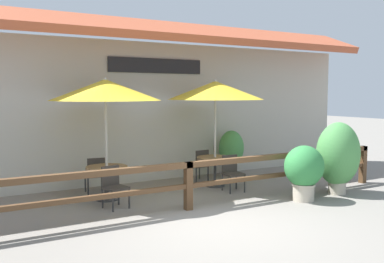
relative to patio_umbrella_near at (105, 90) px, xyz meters
name	(u,v)px	position (x,y,z in m)	size (l,w,h in m)	color
ground_plane	(217,224)	(1.13, -2.62, -2.36)	(60.00, 60.00, 0.00)	gray
building_facade	(130,98)	(1.13, 1.49, -0.20)	(14.28, 1.49, 4.23)	#BCB7A8
patio_railing	(188,175)	(1.13, -1.57, -1.67)	(10.40, 0.14, 0.95)	brown
patio_umbrella_near	(105,90)	(0.00, 0.00, 0.00)	(2.35, 2.35, 2.62)	#B7B2A8
dining_table_near	(107,173)	(0.00, 0.00, -1.78)	(0.89, 0.89, 0.73)	olive
chair_near_streetside	(114,185)	(-0.09, -0.69, -1.90)	(0.50, 0.50, 0.84)	#332D28
chair_near_wallside	(95,173)	(-0.04, 0.69, -1.90)	(0.46, 0.46, 0.84)	#332D28
patio_umbrella_middle	(215,90)	(2.76, -0.01, 0.00)	(2.35, 2.35, 2.62)	#B7B2A8
dining_table_middle	(215,163)	(2.76, -0.01, -1.78)	(0.89, 0.89, 0.73)	olive
chair_middle_streetside	(232,171)	(2.82, -0.65, -1.90)	(0.46, 0.46, 0.84)	#332D28
chair_middle_wallside	(199,164)	(2.70, 0.64, -1.90)	(0.46, 0.46, 0.84)	#332D28
potted_plant_small_flowering	(304,169)	(3.62, -2.16, -1.68)	(0.88, 0.79, 1.19)	#B7AD99
potted_plant_corner_fern	(338,155)	(4.75, -2.08, -1.47)	(1.03, 0.92, 1.64)	#B7AD99
potted_plant_entrance_palm	(231,149)	(3.91, 0.93, -1.63)	(0.72, 0.65, 1.26)	#9E4C33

